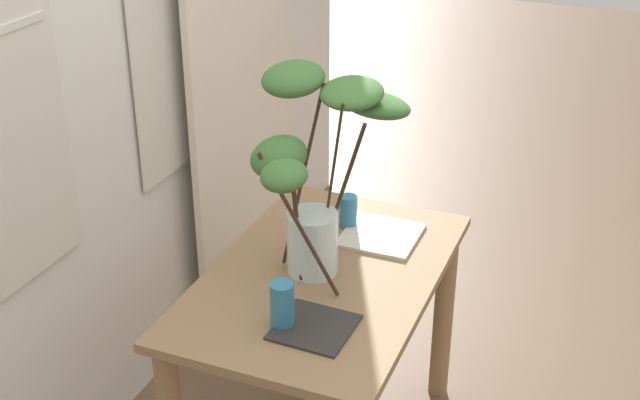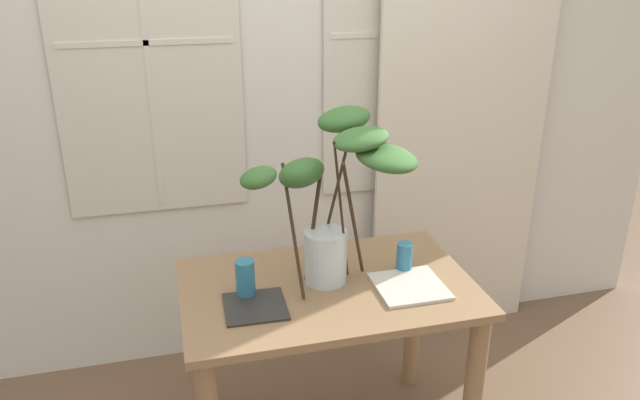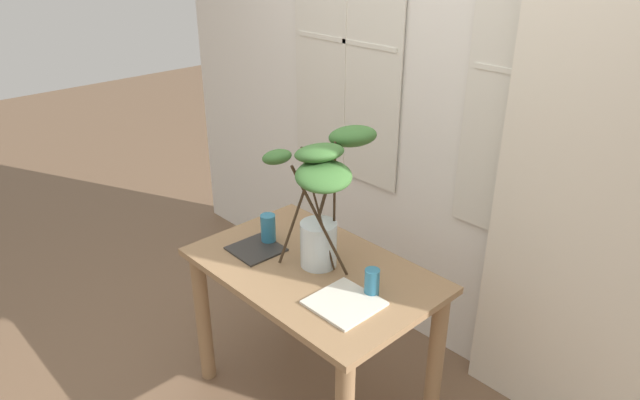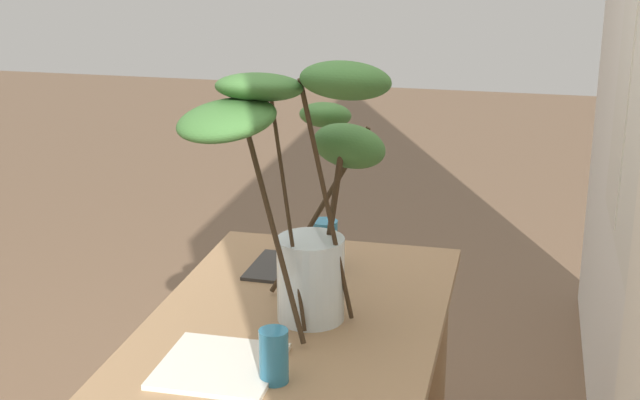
{
  "view_description": "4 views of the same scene",
  "coord_description": "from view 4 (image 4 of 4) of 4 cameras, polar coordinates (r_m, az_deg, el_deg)",
  "views": [
    {
      "loc": [
        -2.19,
        -0.88,
        2.24
      ],
      "look_at": [
        -0.07,
        -0.02,
        1.08
      ],
      "focal_mm": 48.0,
      "sensor_mm": 36.0,
      "label": 1
    },
    {
      "loc": [
        -0.55,
        -2.01,
        1.97
      ],
      "look_at": [
        -0.03,
        0.01,
        1.12
      ],
      "focal_mm": 34.88,
      "sensor_mm": 36.0,
      "label": 2
    },
    {
      "loc": [
        1.62,
        -1.48,
        2.16
      ],
      "look_at": [
        -0.05,
        0.09,
        1.06
      ],
      "focal_mm": 32.25,
      "sensor_mm": 36.0,
      "label": 3
    },
    {
      "loc": [
        2.01,
        0.52,
        1.74
      ],
      "look_at": [
        0.02,
        0.06,
        1.09
      ],
      "focal_mm": 51.88,
      "sensor_mm": 36.0,
      "label": 4
    }
  ],
  "objects": [
    {
      "name": "drinking_glass_blue_left",
      "position": [
        2.55,
        0.26,
        -2.82
      ],
      "size": [
        0.07,
        0.07,
        0.14
      ],
      "primitive_type": "cylinder",
      "color": "teal",
      "rests_on": "dining_table"
    },
    {
      "name": "dining_table",
      "position": [
        2.37,
        -1.42,
        -10.91
      ],
      "size": [
        1.12,
        0.71,
        0.77
      ],
      "color": "#93704C",
      "rests_on": "ground"
    },
    {
      "name": "plate_square_right",
      "position": [
        2.06,
        -6.21,
        -10.13
      ],
      "size": [
        0.26,
        0.26,
        0.01
      ],
      "primitive_type": "cube",
      "rotation": [
        0.0,
        0.0,
        -0.0
      ],
      "color": "silver",
      "rests_on": "dining_table"
    },
    {
      "name": "drinking_glass_blue_right",
      "position": [
        1.98,
        -2.86,
        -9.59
      ],
      "size": [
        0.06,
        0.06,
        0.12
      ],
      "primitive_type": "cylinder",
      "color": "teal",
      "rests_on": "dining_table"
    },
    {
      "name": "vase_with_branches",
      "position": [
        2.13,
        -0.92,
        1.56
      ],
      "size": [
        0.66,
        0.54,
        0.68
      ],
      "color": "silver",
      "rests_on": "dining_table"
    },
    {
      "name": "plate_square_left",
      "position": [
        2.58,
        -1.82,
        -4.21
      ],
      "size": [
        0.23,
        0.23,
        0.01
      ],
      "primitive_type": "cube",
      "rotation": [
        0.0,
        0.0,
        -0.03
      ],
      "color": "#2D2B28",
      "rests_on": "dining_table"
    }
  ]
}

